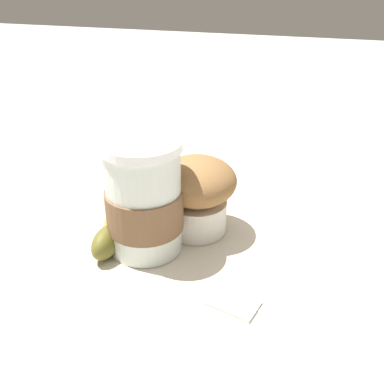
# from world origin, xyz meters

# --- Properties ---
(ground_plane) EXTENTS (3.00, 3.00, 0.00)m
(ground_plane) POSITION_xyz_m (0.00, 0.00, 0.00)
(ground_plane) COLOR beige
(paper_napkin) EXTENTS (0.26, 0.26, 0.00)m
(paper_napkin) POSITION_xyz_m (0.00, 0.00, 0.00)
(paper_napkin) COLOR beige
(paper_napkin) RESTS_ON ground_plane
(coffee_cup) EXTENTS (0.09, 0.09, 0.14)m
(coffee_cup) POSITION_xyz_m (-0.06, 0.04, 0.07)
(coffee_cup) COLOR silver
(coffee_cup) RESTS_ON paper_napkin
(muffin) EXTENTS (0.10, 0.10, 0.10)m
(muffin) POSITION_xyz_m (-0.01, -0.01, 0.06)
(muffin) COLOR white
(muffin) RESTS_ON paper_napkin
(banana) EXTENTS (0.19, 0.12, 0.04)m
(banana) POSITION_xyz_m (-0.01, 0.06, 0.02)
(banana) COLOR #D6CC4C
(banana) RESTS_ON paper_napkin
(sugar_packet) EXTENTS (0.04, 0.06, 0.01)m
(sugar_packet) POSITION_xyz_m (-0.13, -0.08, 0.00)
(sugar_packet) COLOR white
(sugar_packet) RESTS_ON ground_plane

